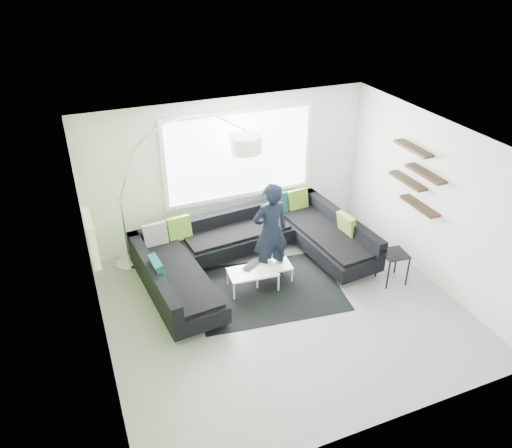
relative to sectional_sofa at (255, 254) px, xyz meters
The scene contains 9 objects.
ground 1.17m from the sectional_sofa, 88.60° to the right, with size 5.50×5.50×0.00m, color gray.
room_shell 1.70m from the sectional_sofa, 85.89° to the right, with size 5.54×5.04×2.82m.
sectional_sofa is the anchor object (origin of this frame).
rug 0.69m from the sectional_sofa, 91.16° to the right, with size 2.44×1.77×0.01m, color black.
coffee_table 0.44m from the sectional_sofa, 93.72° to the right, with size 1.06×0.62×0.35m, color silver.
arc_lamp 2.53m from the sectional_sofa, 152.70° to the left, with size 2.56×1.02×2.73m, color silver, non-canonical shape.
side_table 2.39m from the sectional_sofa, 28.98° to the right, with size 0.42×0.42×0.57m, color black.
person 0.60m from the sectional_sofa, 43.95° to the right, with size 0.67×0.46×1.79m, color black.
laptop 0.37m from the sectional_sofa, 115.80° to the right, with size 0.44×0.40×0.03m, color black.
Camera 1 is at (-2.79, -5.74, 5.24)m, focal length 35.00 mm.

